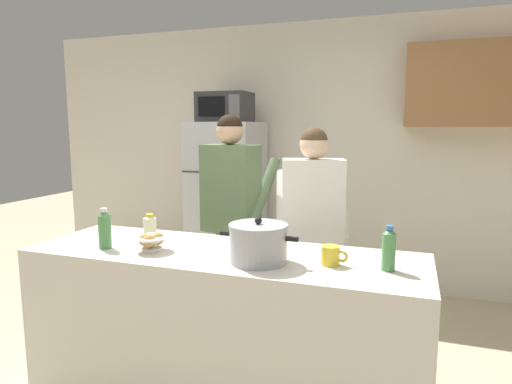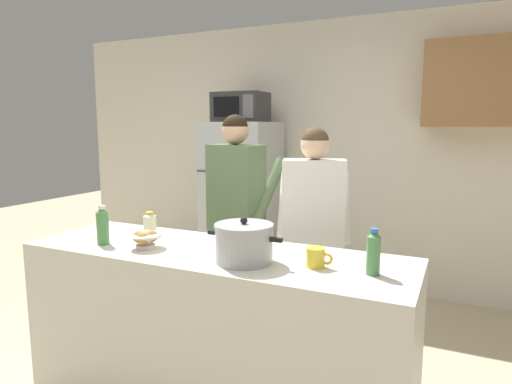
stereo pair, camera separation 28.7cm
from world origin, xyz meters
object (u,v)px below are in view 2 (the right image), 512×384
microwave (241,107)px  person_near_pot (236,200)px  bottle_near_edge (373,252)px  bottle_far_corner (150,223)px  cooking_pot (244,243)px  coffee_mug (316,257)px  refrigerator (242,205)px  bottle_mid_counter (103,225)px  person_by_sink (314,220)px  bread_bowl (145,239)px

microwave → person_near_pot: bearing=-64.8°
person_near_pot → bottle_near_edge: 1.45m
person_near_pot → bottle_far_corner: size_ratio=11.70×
cooking_pot → coffee_mug: size_ratio=3.10×
refrigerator → person_near_pot: (0.46, -1.01, 0.23)m
bottle_mid_counter → person_by_sink: bearing=41.6°
coffee_mug → bottle_near_edge: bottle_near_edge is taller
refrigerator → bottle_far_corner: size_ratio=11.39×
microwave → person_by_sink: (1.10, -1.11, -0.79)m
person_by_sink → bottle_mid_counter: bearing=-138.4°
person_near_pot → microwave: bearing=115.2°
microwave → person_near_pot: size_ratio=0.29×
coffee_mug → bottle_far_corner: 1.16m
cooking_pot → bread_bowl: (-0.61, -0.00, -0.05)m
person_near_pot → bottle_near_edge: bearing=-37.0°
refrigerator → bottle_mid_counter: 2.01m
refrigerator → bottle_mid_counter: (0.12, -2.00, 0.21)m
bottle_near_edge → microwave: bearing=131.1°
person_near_pot → bottle_near_edge: (1.16, -0.87, -0.02)m
person_near_pot → bottle_far_corner: (-0.25, -0.68, -0.06)m
person_near_pot → bottle_mid_counter: size_ratio=7.42×
person_near_pot → person_by_sink: bearing=-10.8°
microwave → bottle_far_corner: (0.21, -1.67, -0.78)m
microwave → person_near_pot: 1.31m
person_near_pot → bread_bowl: 0.96m
microwave → bottle_mid_counter: (0.12, -1.98, -0.74)m
person_by_sink → coffee_mug: bearing=-71.4°
microwave → cooking_pot: size_ratio=1.18×
bottle_mid_counter → cooking_pot: bearing=2.5°
microwave → cooking_pot: 2.31m
refrigerator → bread_bowl: refrigerator is taller
cooking_pot → bread_bowl: cooking_pot is taller
microwave → bottle_near_edge: 2.58m
cooking_pot → bottle_mid_counter: 0.89m
cooking_pot → bottle_mid_counter: size_ratio=1.80×
coffee_mug → bottle_far_corner: bearing=170.5°
refrigerator → bottle_far_corner: (0.21, -1.69, 0.17)m
bottle_far_corner → microwave: bearing=97.1°
microwave → bottle_near_edge: size_ratio=2.22×
person_near_pot → bottle_far_corner: person_near_pot is taller
person_by_sink → coffee_mug: 0.80m
microwave → cooking_pot: bearing=-62.6°
person_by_sink → cooking_pot: 0.84m
person_near_pot → coffee_mug: bearing=-44.6°
microwave → refrigerator: bearing=90.1°
bottle_near_edge → refrigerator: bearing=130.8°
bottle_near_edge → bottle_mid_counter: bottle_mid_counter is taller
bread_bowl → bottle_mid_counter: bearing=-172.6°
person_near_pot → bottle_mid_counter: person_near_pot is taller
refrigerator → bottle_far_corner: 1.71m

